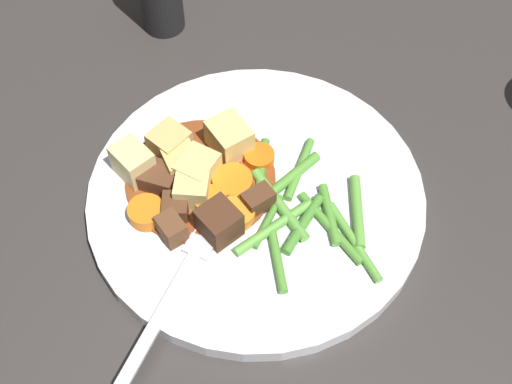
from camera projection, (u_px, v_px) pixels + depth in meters
The scene contains 32 objects.
ground_plane at pixel (256, 202), 0.58m from camera, with size 3.00×3.00×0.00m, color #383330.
dinner_plate at pixel (256, 197), 0.58m from camera, with size 0.28×0.28×0.02m, color white.
stew_sauce at pixel (199, 182), 0.58m from camera, with size 0.13×0.13×0.00m, color brown.
carrot_slice_0 at pixel (146, 213), 0.55m from camera, with size 0.03×0.03×0.01m, color orange.
carrot_slice_1 at pixel (237, 213), 0.55m from camera, with size 0.03×0.03×0.01m, color orange.
carrot_slice_2 at pixel (259, 157), 0.59m from camera, with size 0.03×0.03×0.01m, color orange.
carrot_slice_3 at pixel (210, 202), 0.56m from camera, with size 0.03×0.03×0.01m, color orange.
carrot_slice_4 at pixel (234, 180), 0.57m from camera, with size 0.03×0.03×0.01m, color orange.
potato_chunk_0 at pixel (133, 163), 0.57m from camera, with size 0.03×0.03×0.03m, color #EAD68C.
potato_chunk_1 at pixel (193, 188), 0.56m from camera, with size 0.03×0.03×0.03m, color #E5CC7A.
potato_chunk_2 at pixel (170, 144), 0.58m from camera, with size 0.03×0.03×0.03m, color #DBBC6B.
potato_chunk_3 at pixel (229, 139), 0.58m from camera, with size 0.04×0.03×0.03m, color #E5CC7A.
potato_chunk_4 at pixel (197, 173), 0.57m from camera, with size 0.03×0.03×0.03m, color #E5CC7A.
potato_chunk_5 at pixel (180, 161), 0.57m from camera, with size 0.03×0.03×0.02m, color #DBBC6B.
meat_chunk_0 at pixel (258, 200), 0.56m from camera, with size 0.02×0.02×0.02m, color #56331E.
meat_chunk_1 at pixel (171, 229), 0.54m from camera, with size 0.02×0.02×0.02m, color brown.
meat_chunk_2 at pixel (175, 207), 0.55m from camera, with size 0.02×0.02×0.02m, color #56331E.
meat_chunk_3 at pixel (160, 178), 0.57m from camera, with size 0.03×0.03×0.02m, color #56331E.
meat_chunk_4 at pixel (219, 223), 0.54m from camera, with size 0.03×0.03×0.03m, color #4C2B19.
green_bean_0 at pixel (273, 227), 0.55m from camera, with size 0.01×0.01×0.08m, color #66AD42.
green_bean_1 at pixel (354, 241), 0.54m from camera, with size 0.01×0.01×0.08m, color #66AD42.
green_bean_2 at pixel (280, 204), 0.56m from camera, with size 0.01×0.01×0.08m, color #66AD42.
green_bean_3 at pixel (288, 180), 0.57m from camera, with size 0.01×0.01×0.07m, color #599E38.
green_bean_4 at pixel (330, 227), 0.55m from camera, with size 0.01×0.01×0.08m, color #599E38.
green_bean_5 at pixel (267, 175), 0.58m from camera, with size 0.01×0.01×0.07m, color #4C8E33.
green_bean_6 at pixel (330, 214), 0.55m from camera, with size 0.01×0.01×0.06m, color #599E38.
green_bean_7 at pixel (300, 169), 0.58m from camera, with size 0.01×0.01×0.07m, color #599E38.
green_bean_8 at pixel (267, 221), 0.55m from camera, with size 0.01×0.01×0.05m, color #4C8E33.
green_bean_9 at pixel (357, 214), 0.55m from camera, with size 0.01×0.01×0.07m, color #66AD42.
green_bean_10 at pixel (278, 261), 0.53m from camera, with size 0.01×0.01×0.05m, color #599E38.
green_bean_11 at pixel (303, 224), 0.55m from camera, with size 0.01×0.01×0.06m, color #4C8E33.
fork at pixel (182, 278), 0.52m from camera, with size 0.04×0.18×0.00m.
Camera 1 is at (-0.08, 0.31, 0.49)m, focal length 47.80 mm.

